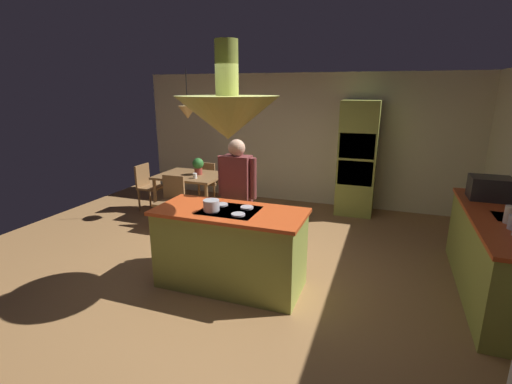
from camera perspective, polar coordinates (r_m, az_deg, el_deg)
The scene contains 17 objects.
ground at distance 4.74m, azimuth -2.86°, elevation -12.87°, with size 8.16×8.16×0.00m, color #9E7042.
wall_back at distance 7.52m, azimuth 7.31°, elevation 8.01°, with size 6.80×0.10×2.55m, color beige.
kitchen_island at distance 4.36m, azimuth -3.97°, elevation -8.58°, with size 1.72×0.79×0.96m.
counter_run_right at distance 4.92m, azimuth 32.90°, elevation -8.24°, with size 0.73×2.34×0.94m.
oven_tower at distance 7.00m, azimuth 15.32°, elevation 4.99°, with size 0.66×0.62×2.06m.
dining_table at distance 6.82m, azimuth -9.97°, elevation 1.88°, with size 1.14×0.91×0.76m.
person_at_island at distance 4.84m, azimuth -2.90°, elevation -0.16°, with size 0.53×0.22×1.64m.
range_hood at distance 3.99m, azimuth -4.39°, elevation 11.70°, with size 1.10×1.10×1.00m.
pendant_light_over_table at distance 6.64m, azimuth -10.46°, elevation 11.96°, with size 0.32×0.32×0.82m.
chair_facing_island at distance 6.30m, azimuth -12.93°, elevation -0.94°, with size 0.40×0.40×0.87m.
chair_by_back_wall at distance 7.43m, azimuth -7.33°, elevation 1.85°, with size 0.40×0.40×0.87m.
chair_at_corner at distance 7.37m, azimuth -16.34°, elevation 1.21°, with size 0.40×0.40×0.87m.
potted_plant_on_table at distance 6.75m, azimuth -8.89°, elevation 4.08°, with size 0.20×0.20×0.30m.
cup_on_table at distance 6.49m, azimuth -9.36°, elevation 2.48°, with size 0.07×0.07×0.09m, color white.
canister_tea at distance 4.55m, azimuth 34.43°, elevation -2.90°, with size 0.10×0.10×0.18m, color silver.
microwave_on_counter at distance 5.39m, azimuth 32.30°, elevation 0.49°, with size 0.46×0.36×0.28m, color #232326.
cooking_pot_on_cooktop at distance 4.12m, azimuth -6.88°, elevation -2.03°, with size 0.18×0.18×0.12m, color #B2B2B7.
Camera 1 is at (1.64, -3.83, 2.26)m, focal length 26.03 mm.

